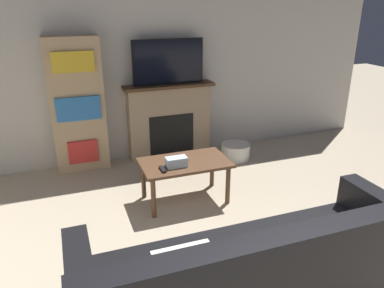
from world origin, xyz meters
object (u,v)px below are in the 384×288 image
tv (168,62)px  coffee_table (185,167)px  couch (257,283)px  bookshelf (78,106)px  storage_basket (235,151)px  fireplace (169,120)px

tv → coffee_table: size_ratio=1.01×
couch → coffee_table: bearing=87.1°
bookshelf → storage_basket: (2.01, -0.42, -0.74)m
tv → bookshelf: bearing=-179.9°
couch → coffee_table: 1.73m
fireplace → storage_basket: (0.82, -0.44, -0.41)m
tv → fireplace: bearing=90.0°
storage_basket → bookshelf: bearing=168.3°
coffee_table → bookshelf: bookshelf is taller
coffee_table → storage_basket: size_ratio=2.38×
tv → couch: (-0.31, -3.00, -1.02)m
tv → couch: bearing=-95.8°
couch → coffee_table: size_ratio=2.53×
couch → storage_basket: (1.13, 2.58, -0.20)m
couch → storage_basket: size_ratio=6.02×
fireplace → tv: size_ratio=1.29×
bookshelf → tv: bearing=0.1°
bookshelf → storage_basket: size_ratio=4.26×
tv → coffee_table: tv is taller
tv → bookshelf: (-1.19, -0.00, -0.48)m
fireplace → storage_basket: 1.02m
fireplace → couch: size_ratio=0.51×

